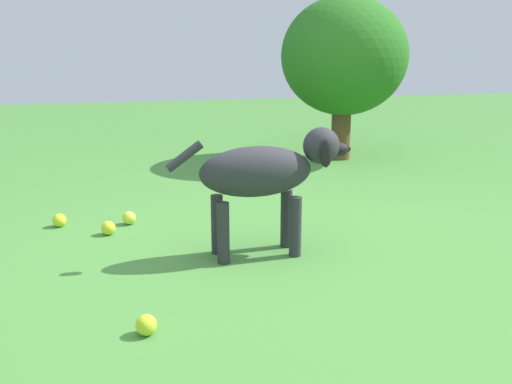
% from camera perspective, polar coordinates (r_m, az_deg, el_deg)
% --- Properties ---
extents(ground, '(14.00, 14.00, 0.00)m').
position_cam_1_polar(ground, '(2.34, 6.74, -7.48)').
color(ground, '#478438').
extents(dog, '(0.20, 0.79, 0.53)m').
position_cam_1_polar(dog, '(2.38, 1.07, 1.90)').
color(dog, '#2D2D33').
rests_on(dog, ground).
extents(tennis_ball_0, '(0.07, 0.07, 0.07)m').
position_cam_1_polar(tennis_ball_0, '(2.98, -18.91, -2.66)').
color(tennis_ball_0, yellow).
rests_on(tennis_ball_0, ground).
extents(tennis_ball_1, '(0.07, 0.07, 0.07)m').
position_cam_1_polar(tennis_ball_1, '(2.92, -12.47, -2.52)').
color(tennis_ball_1, '#CFE140').
rests_on(tennis_ball_1, ground).
extents(tennis_ball_2, '(0.07, 0.07, 0.07)m').
position_cam_1_polar(tennis_ball_2, '(1.85, -10.84, -12.82)').
color(tennis_ball_2, '#C0D82B').
rests_on(tennis_ball_2, ground).
extents(tennis_ball_3, '(0.07, 0.07, 0.07)m').
position_cam_1_polar(tennis_ball_3, '(2.79, -14.43, -3.47)').
color(tennis_ball_3, '#CAD72C').
rests_on(tennis_ball_3, ground).
extents(shrub_near, '(1.03, 0.93, 1.22)m').
position_cam_1_polar(shrub_near, '(4.44, 8.68, 13.12)').
color(shrub_near, brown).
rests_on(shrub_near, ground).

